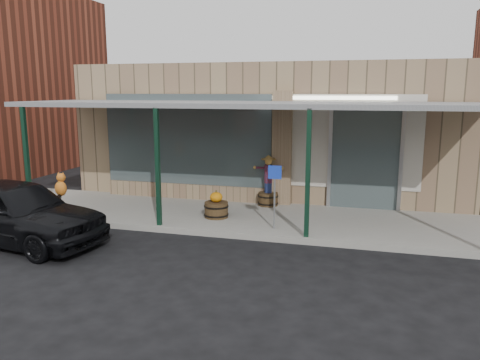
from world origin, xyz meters
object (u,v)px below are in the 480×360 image
(barrel_pumpkin, at_px, (216,208))
(parked_sedan, at_px, (15,211))
(barrel_scarecrow, at_px, (268,189))
(handicap_sign, at_px, (275,188))

(barrel_pumpkin, distance_m, parked_sedan, 4.72)
(barrel_pumpkin, height_order, parked_sedan, parked_sedan)
(barrel_scarecrow, height_order, barrel_pumpkin, barrel_scarecrow)
(barrel_scarecrow, distance_m, handicap_sign, 2.36)
(barrel_scarecrow, relative_size, barrel_pumpkin, 1.88)
(handicap_sign, height_order, parked_sedan, handicap_sign)
(barrel_scarecrow, bearing_deg, parked_sedan, -119.84)
(handicap_sign, bearing_deg, barrel_pumpkin, 160.17)
(barrel_pumpkin, relative_size, handicap_sign, 0.51)
(parked_sedan, bearing_deg, barrel_pumpkin, -46.32)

